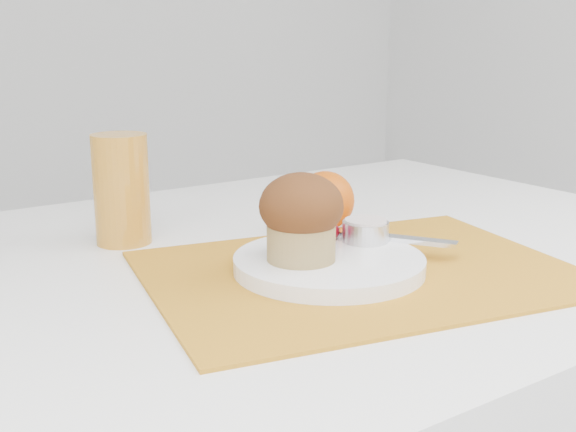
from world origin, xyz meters
TOP-DOWN VIEW (x-y plane):
  - placemat at (0.04, -0.08)m, footprint 0.52×0.43m
  - plate at (0.01, -0.06)m, footprint 0.26×0.26m
  - ramekin at (0.08, -0.04)m, footprint 0.07×0.07m
  - cream at (0.08, -0.04)m, footprint 0.06×0.06m
  - raspberry_near at (0.03, -0.02)m, footprint 0.02×0.02m
  - raspberry_far at (0.05, -0.01)m, footprint 0.02×0.02m
  - butter_knife at (0.09, -0.02)m, footprint 0.13×0.19m
  - orange at (0.12, 0.10)m, footprint 0.08×0.08m
  - juice_glass at (-0.13, 0.19)m, footprint 0.07×0.07m
  - muffin at (-0.02, -0.05)m, footprint 0.09×0.09m

SIDE VIEW (x-z plane):
  - placemat at x=0.04m, z-range 0.75..0.75m
  - plate at x=0.01m, z-range 0.75..0.77m
  - butter_knife at x=0.09m, z-range 0.77..0.78m
  - raspberry_near at x=0.03m, z-range 0.77..0.79m
  - raspberry_far at x=0.05m, z-range 0.77..0.79m
  - ramekin at x=0.08m, z-range 0.77..0.79m
  - orange at x=0.12m, z-range 0.75..0.83m
  - cream at x=0.08m, z-range 0.79..0.80m
  - juice_glass at x=-0.13m, z-range 0.75..0.89m
  - muffin at x=-0.02m, z-range 0.77..0.87m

